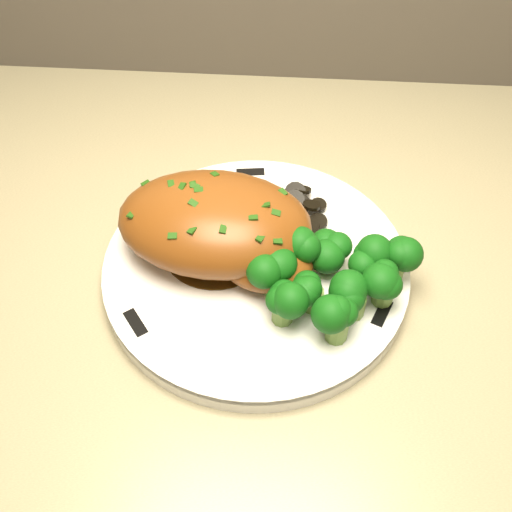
{
  "coord_description": "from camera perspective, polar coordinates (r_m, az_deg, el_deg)",
  "views": [
    {
      "loc": [
        -0.6,
        1.33,
        1.25
      ],
      "look_at": [
        -0.62,
        1.68,
        0.83
      ],
      "focal_mm": 45.0,
      "sensor_mm": 36.0,
      "label": 1
    }
  ],
  "objects": [
    {
      "name": "plate",
      "position": [
        0.56,
        0.0,
        -1.24
      ],
      "size": [
        0.33,
        0.33,
        0.02
      ],
      "primitive_type": "cylinder",
      "rotation": [
        0.0,
        0.0,
        0.34
      ],
      "color": "white",
      "rests_on": "counter"
    },
    {
      "name": "rim_accent_0",
      "position": [
        0.63,
        -0.51,
        7.44
      ],
      "size": [
        0.03,
        0.01,
        0.0
      ],
      "primitive_type": "cube",
      "rotation": [
        0.0,
        0.0,
        3.26
      ],
      "color": "black",
      "rests_on": "plate"
    },
    {
      "name": "rim_accent_1",
      "position": [
        0.52,
        -10.67,
        -5.86
      ],
      "size": [
        0.02,
        0.03,
        0.0
      ],
      "primitive_type": "cube",
      "rotation": [
        0.0,
        0.0,
        5.35
      ],
      "color": "black",
      "rests_on": "plate"
    },
    {
      "name": "rim_accent_2",
      "position": [
        0.53,
        11.13,
        -5.0
      ],
      "size": [
        0.02,
        0.03,
        0.0
      ],
      "primitive_type": "cube",
      "rotation": [
        0.0,
        0.0,
        7.45
      ],
      "color": "black",
      "rests_on": "plate"
    },
    {
      "name": "gravy_pool",
      "position": [
        0.56,
        -3.54,
        0.74
      ],
      "size": [
        0.09,
        0.09,
        0.0
      ],
      "primitive_type": "cylinder",
      "color": "#38230A",
      "rests_on": "plate"
    },
    {
      "name": "chicken_breast",
      "position": [
        0.53,
        -3.17,
        2.55
      ],
      "size": [
        0.17,
        0.12,
        0.06
      ],
      "rotation": [
        0.0,
        0.0,
        -0.07
      ],
      "color": "brown",
      "rests_on": "plate"
    },
    {
      "name": "mushroom_pile",
      "position": [
        0.58,
        3.63,
        3.6
      ],
      "size": [
        0.08,
        0.06,
        0.02
      ],
      "color": "black",
      "rests_on": "plate"
    },
    {
      "name": "broccoli_florets",
      "position": [
        0.51,
        6.95,
        -2.09
      ],
      "size": [
        0.13,
        0.1,
        0.04
      ],
      "rotation": [
        0.0,
        0.0,
        -0.05
      ],
      "color": "olive",
      "rests_on": "plate"
    }
  ]
}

